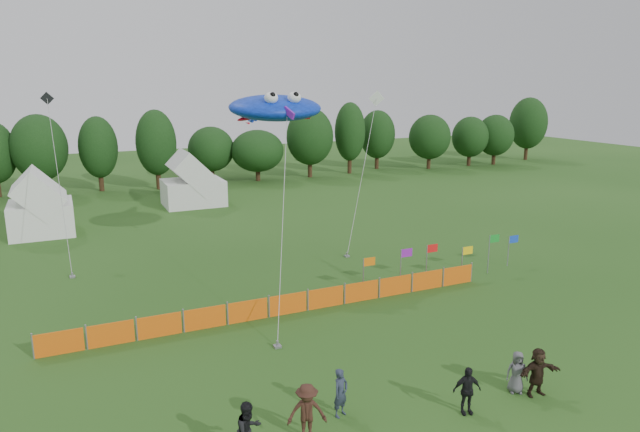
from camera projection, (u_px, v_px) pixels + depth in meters
name	position (u px, v px, depth m)	size (l,w,h in m)	color
ground	(389.00, 391.00, 20.51)	(160.00, 160.00, 0.00)	#234C16
treeline	(180.00, 147.00, 59.95)	(104.57, 8.78, 8.36)	#382314
tent_left	(41.00, 208.00, 41.22)	(4.37, 4.37, 3.86)	white
tent_right	(193.00, 184.00, 50.97)	(5.29, 4.23, 3.73)	silver
barrier_fence	(288.00, 304.00, 27.22)	(21.90, 0.06, 1.00)	#E55B0C
flag_row	(447.00, 256.00, 31.87)	(10.73, 0.75, 2.27)	gray
spectator_a	(341.00, 393.00, 18.83)	(0.61, 0.40, 1.68)	#272F41
spectator_b	(249.00, 431.00, 16.62)	(0.90, 0.70, 1.85)	black
spectator_c	(307.00, 413.00, 17.50)	(1.23, 0.71, 1.90)	#381E16
spectator_d	(467.00, 390.00, 18.98)	(0.98, 0.41, 1.67)	black
spectator_e	(517.00, 372.00, 20.29)	(0.76, 0.49, 1.55)	#504F54
spectator_f	(538.00, 372.00, 20.07)	(1.65, 0.52, 1.78)	black
stingray_kite	(274.00, 108.00, 33.02)	(6.90, 17.98, 10.38)	#103AE9
small_kite_white	(368.00, 144.00, 38.95)	(5.45, 5.17, 10.27)	white
small_kite_dark	(57.00, 169.00, 34.54)	(0.95, 7.23, 10.24)	black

